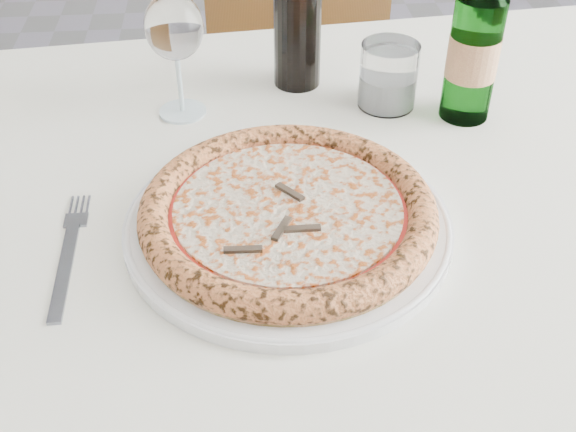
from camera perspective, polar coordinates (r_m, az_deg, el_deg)
name	(u,v)px	position (r m, az deg, el deg)	size (l,w,h in m)	color
dining_table	(282,231)	(0.95, -0.51, -1.21)	(1.57, 1.02, 0.76)	brown
chair_far	(293,47)	(1.74, 0.39, 13.19)	(0.52, 0.52, 0.93)	brown
plate	(288,224)	(0.81, 0.00, -0.62)	(0.37, 0.37, 0.02)	white
pizza	(288,212)	(0.80, 0.00, 0.36)	(0.33, 0.33, 0.03)	tan
fork	(68,254)	(0.82, -16.98, -2.92)	(0.03, 0.22, 0.00)	slate
wine_glass	(174,30)	(0.99, -8.98, 14.32)	(0.08, 0.08, 0.17)	silver
tumbler	(388,80)	(1.04, 7.90, 10.63)	(0.08, 0.08, 0.09)	white
beer_bottle	(475,45)	(1.01, 14.55, 12.95)	(0.07, 0.07, 0.27)	#367E37
wine_bottle	(298,6)	(1.06, 0.76, 16.24)	(0.07, 0.07, 0.28)	black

